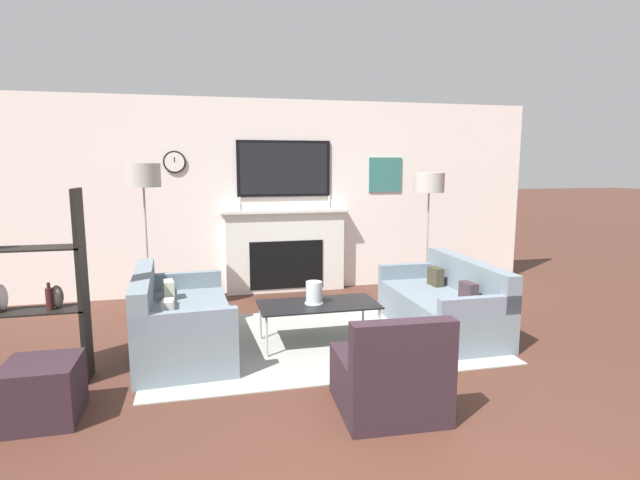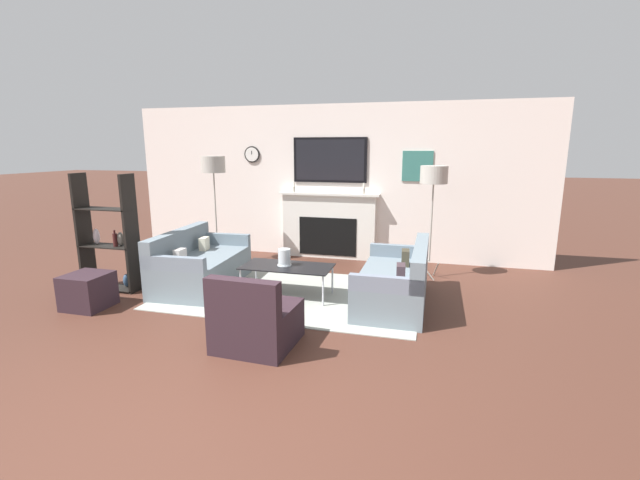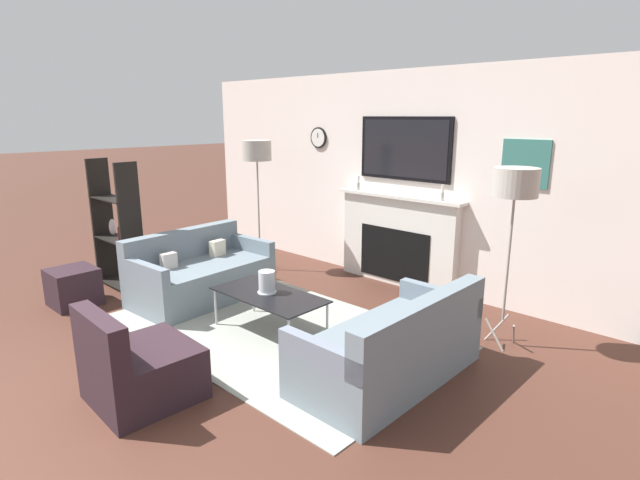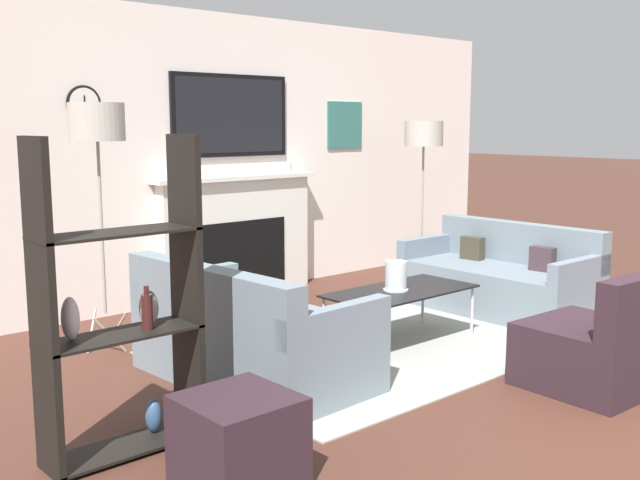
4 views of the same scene
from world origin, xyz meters
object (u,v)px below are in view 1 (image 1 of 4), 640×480
(hurricane_candle, at_px, (314,294))
(floor_lamp_left, at_px, (143,178))
(couch_left, at_px, (179,323))
(shelf_unit, at_px, (33,297))
(couch_right, at_px, (444,306))
(ottoman, at_px, (43,391))
(coffee_table, at_px, (318,306))
(floor_lamp_right, at_px, (429,184))
(armchair, at_px, (390,378))

(hurricane_candle, distance_m, floor_lamp_left, 2.45)
(couch_left, distance_m, shelf_unit, 1.28)
(couch_right, height_order, shelf_unit, shelf_unit)
(hurricane_candle, bearing_deg, ottoman, -154.66)
(coffee_table, distance_m, shelf_unit, 2.53)
(coffee_table, relative_size, floor_lamp_right, 0.70)
(armchair, distance_m, floor_lamp_right, 3.52)
(armchair, relative_size, shelf_unit, 0.48)
(couch_right, xyz_separation_m, floor_lamp_left, (-3.19, 1.26, 1.38))
(couch_right, bearing_deg, shelf_unit, -173.49)
(hurricane_candle, bearing_deg, couch_left, 176.58)
(floor_lamp_right, distance_m, shelf_unit, 4.69)
(couch_right, height_order, hurricane_candle, couch_right)
(couch_left, relative_size, armchair, 2.12)
(couch_left, height_order, hurricane_candle, couch_left)
(ottoman, bearing_deg, shelf_unit, 107.89)
(couch_right, relative_size, coffee_table, 1.42)
(couch_left, xyz_separation_m, ottoman, (-0.89, -1.13, -0.07))
(couch_right, bearing_deg, coffee_table, -176.20)
(floor_lamp_right, bearing_deg, couch_left, -158.38)
(floor_lamp_right, bearing_deg, floor_lamp_left, 180.00)
(ottoman, bearing_deg, couch_left, 51.66)
(floor_lamp_left, height_order, shelf_unit, floor_lamp_left)
(hurricane_candle, xyz_separation_m, floor_lamp_left, (-1.71, 1.34, 1.14))
(couch_left, relative_size, couch_right, 0.97)
(couch_left, height_order, ottoman, couch_left)
(hurricane_candle, xyz_separation_m, shelf_unit, (-2.44, -0.37, 0.22))
(shelf_unit, bearing_deg, floor_lamp_left, 67.05)
(coffee_table, bearing_deg, hurricane_candle, 160.95)
(couch_left, bearing_deg, shelf_unit, -158.22)
(couch_right, relative_size, floor_lamp_left, 0.93)
(couch_left, bearing_deg, couch_right, 0.04)
(armchair, height_order, ottoman, armchair)
(armchair, height_order, floor_lamp_right, floor_lamp_right)
(couch_left, relative_size, hurricane_candle, 7.29)
(couch_right, bearing_deg, floor_lamp_left, 158.43)
(hurricane_candle, xyz_separation_m, floor_lamp_right, (1.86, 1.34, 1.02))
(coffee_table, height_order, ottoman, ottoman)
(hurricane_candle, bearing_deg, armchair, -81.29)
(armchair, bearing_deg, couch_left, 134.42)
(floor_lamp_left, bearing_deg, couch_right, -21.57)
(couch_left, height_order, floor_lamp_right, floor_lamp_right)
(armchair, distance_m, hurricane_candle, 1.55)
(floor_lamp_left, height_order, ottoman, floor_lamp_left)
(coffee_table, bearing_deg, armchair, -82.77)
(couch_left, distance_m, floor_lamp_left, 1.90)
(ottoman, bearing_deg, hurricane_candle, 25.34)
(coffee_table, height_order, hurricane_candle, hurricane_candle)
(floor_lamp_left, distance_m, floor_lamp_right, 3.58)
(coffee_table, xyz_separation_m, ottoman, (-2.26, -1.03, -0.18))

